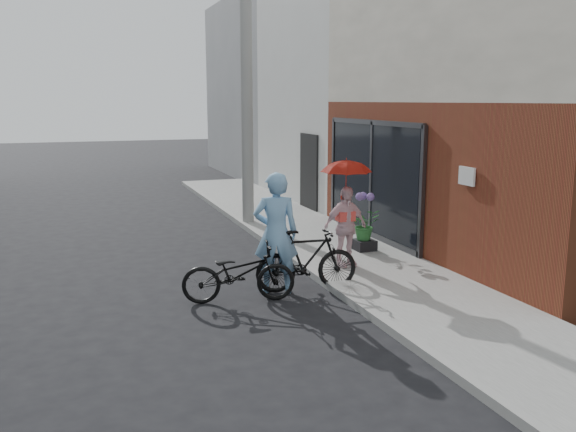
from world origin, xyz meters
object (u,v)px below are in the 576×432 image
kimono_woman (345,227)px  planter (364,245)px  utility_pole (247,80)px  bike_right (307,260)px  officer (276,233)px  bike_left (239,273)px

kimono_woman → planter: kimono_woman is taller
utility_pole → bike_right: size_ratio=4.15×
utility_pole → bike_right: (-0.54, -5.29, -2.99)m
utility_pole → kimono_woman: utility_pole is taller
officer → kimono_woman: (1.52, 0.67, -0.13)m
utility_pole → bike_right: bearing=-95.8°
officer → bike_right: (0.50, -0.08, -0.47)m
bike_right → planter: size_ratio=4.31×
utility_pole → planter: (1.35, -3.59, -3.28)m
kimono_woman → planter: 1.42m
officer → planter: officer is taller
bike_left → kimono_woman: (2.21, 0.93, 0.39)m
officer → kimono_woman: size_ratio=1.35×
utility_pole → kimono_woman: size_ratio=4.87×
utility_pole → bike_left: size_ratio=4.07×
bike_left → planter: 3.61m
bike_left → bike_right: 1.20m
bike_left → bike_right: size_ratio=1.02×
officer → planter: bearing=-129.9°
bike_left → planter: bearing=-48.1°
kimono_woman → planter: (0.87, 0.94, -0.62)m
utility_pole → bike_left: utility_pole is taller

